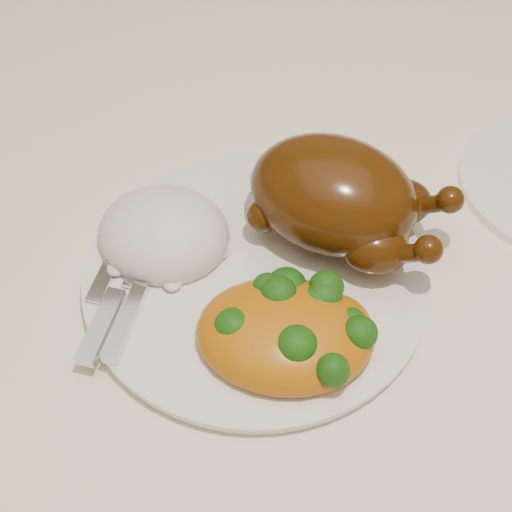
{
  "coord_description": "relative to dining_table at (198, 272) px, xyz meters",
  "views": [
    {
      "loc": [
        0.08,
        -0.47,
        1.27
      ],
      "look_at": [
        0.07,
        -0.09,
        0.8
      ],
      "focal_mm": 50.0,
      "sensor_mm": 36.0,
      "label": 1
    }
  ],
  "objects": [
    {
      "name": "dining_table",
      "position": [
        0.0,
        0.0,
        0.0
      ],
      "size": [
        1.6,
        0.9,
        0.76
      ],
      "color": "brown",
      "rests_on": "floor"
    },
    {
      "name": "tablecloth",
      "position": [
        0.0,
        0.0,
        0.07
      ],
      "size": [
        1.73,
        1.03,
        0.18
      ],
      "color": "white",
      "rests_on": "dining_table"
    },
    {
      "name": "cutlery",
      "position": [
        -0.05,
        -0.13,
        0.12
      ],
      "size": [
        0.05,
        0.18,
        0.01
      ],
      "rotation": [
        0.0,
        0.0,
        -0.21
      ],
      "color": "silver",
      "rests_on": "dinner_plate"
    },
    {
      "name": "mac_and_cheese",
      "position": [
        0.1,
        -0.16,
        0.13
      ],
      "size": [
        0.15,
        0.12,
        0.05
      ],
      "rotation": [
        0.0,
        0.0,
        -0.07
      ],
      "color": "#B3580B",
      "rests_on": "dinner_plate"
    },
    {
      "name": "rice_mound",
      "position": [
        -0.02,
        -0.06,
        0.13
      ],
      "size": [
        0.14,
        0.14,
        0.06
      ],
      "rotation": [
        0.0,
        0.0,
        -0.29
      ],
      "color": "white",
      "rests_on": "dinner_plate"
    },
    {
      "name": "floor",
      "position": [
        0.0,
        0.0,
        -0.67
      ],
      "size": [
        4.0,
        4.0,
        0.0
      ],
      "primitive_type": "plane",
      "color": "brown",
      "rests_on": "ground"
    },
    {
      "name": "roast_chicken",
      "position": [
        0.13,
        -0.04,
        0.16
      ],
      "size": [
        0.2,
        0.17,
        0.1
      ],
      "rotation": [
        0.0,
        0.0,
        -0.42
      ],
      "color": "#4C2808",
      "rests_on": "dinner_plate"
    },
    {
      "name": "dinner_plate",
      "position": [
        0.07,
        -0.09,
        0.11
      ],
      "size": [
        0.39,
        0.39,
        0.01
      ],
      "primitive_type": "cylinder",
      "rotation": [
        0.0,
        0.0,
        -0.39
      ],
      "color": "white",
      "rests_on": "tablecloth"
    }
  ]
}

